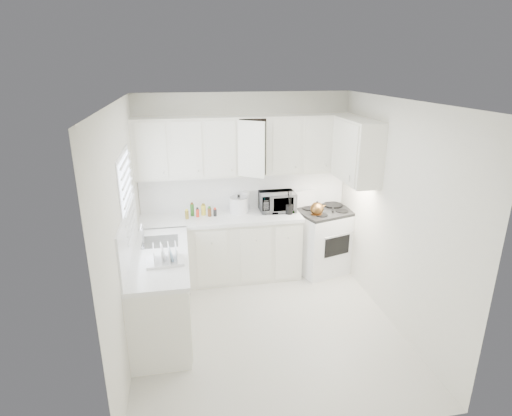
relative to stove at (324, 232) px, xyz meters
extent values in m
plane|color=beige|center=(-1.13, -1.29, -0.61)|extent=(3.20, 3.20, 0.00)
plane|color=white|center=(-1.13, -1.29, 1.99)|extent=(3.20, 3.20, 0.00)
plane|color=silver|center=(-1.13, 0.31, 0.69)|extent=(3.00, 0.00, 3.00)
plane|color=silver|center=(-1.13, -2.89, 0.69)|extent=(3.00, 0.00, 3.00)
plane|color=silver|center=(-2.63, -1.29, 0.69)|extent=(0.00, 3.20, 3.20)
plane|color=silver|center=(0.37, -1.29, 0.69)|extent=(0.00, 3.20, 3.20)
cube|color=white|center=(-1.52, 0.00, 0.32)|extent=(2.24, 0.64, 0.05)
cube|color=white|center=(-2.32, -1.09, 0.32)|extent=(0.64, 1.62, 0.05)
cube|color=white|center=(-1.13, 0.30, 0.62)|extent=(2.98, 0.02, 0.55)
cube|color=white|center=(-2.62, -1.09, 0.62)|extent=(0.02, 1.60, 0.55)
imported|color=gray|center=(-0.69, 0.09, 0.51)|extent=(0.50, 0.28, 0.34)
cylinder|color=white|center=(-1.13, 0.23, 0.48)|extent=(0.12, 0.12, 0.27)
cylinder|color=olive|center=(-1.98, 0.13, 0.41)|extent=(0.06, 0.06, 0.13)
cylinder|color=#2E6B23|center=(-1.90, 0.04, 0.41)|extent=(0.06, 0.06, 0.13)
cylinder|color=red|center=(-1.83, 0.13, 0.41)|extent=(0.06, 0.06, 0.13)
cylinder|color=yellow|center=(-1.75, 0.04, 0.41)|extent=(0.06, 0.06, 0.13)
cylinder|color=brown|center=(-1.68, 0.13, 0.41)|extent=(0.06, 0.06, 0.13)
cylinder|color=black|center=(-1.60, 0.04, 0.41)|extent=(0.06, 0.06, 0.13)
cylinder|color=red|center=(-0.55, 0.17, 0.44)|extent=(0.06, 0.06, 0.19)
cylinder|color=yellow|center=(-0.49, 0.11, 0.44)|extent=(0.06, 0.06, 0.19)
cylinder|color=brown|center=(-0.44, 0.17, 0.44)|extent=(0.06, 0.06, 0.19)
camera|label=1|loc=(-2.01, -5.40, 2.34)|focal=29.06mm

